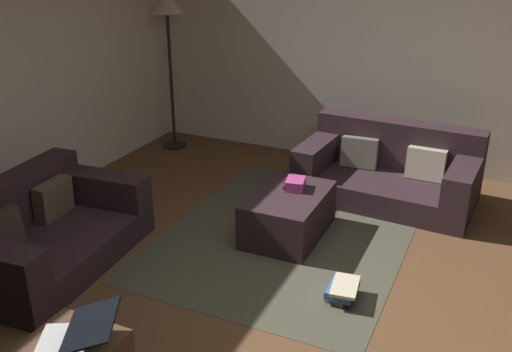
# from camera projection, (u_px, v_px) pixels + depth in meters

# --- Properties ---
(ground_plane) EXTENTS (6.40, 6.40, 0.00)m
(ground_plane) POSITION_uv_depth(u_px,v_px,m) (312.00, 324.00, 3.80)
(ground_plane) COLOR brown
(corner_partition) EXTENTS (0.12, 6.40, 2.60)m
(corner_partition) POSITION_uv_depth(u_px,v_px,m) (417.00, 50.00, 5.93)
(corner_partition) COLOR silver
(corner_partition) RESTS_ON ground_plane
(couch_left) EXTENTS (1.62, 1.10, 0.65)m
(couch_left) POSITION_uv_depth(u_px,v_px,m) (38.00, 232.00, 4.46)
(couch_left) COLOR #2D1E23
(couch_left) RESTS_ON ground_plane
(couch_right) EXTENTS (1.03, 1.72, 0.71)m
(couch_right) POSITION_uv_depth(u_px,v_px,m) (389.00, 171.00, 5.58)
(couch_right) COLOR #2D1E23
(couch_right) RESTS_ON ground_plane
(ottoman) EXTENTS (0.87, 0.58, 0.39)m
(ottoman) POSITION_uv_depth(u_px,v_px,m) (288.00, 214.00, 4.88)
(ottoman) COLOR #2D1E23
(ottoman) RESTS_ON ground_plane
(gift_box) EXTENTS (0.23, 0.19, 0.09)m
(gift_box) POSITION_uv_depth(u_px,v_px,m) (295.00, 184.00, 4.88)
(gift_box) COLOR #B23F8C
(gift_box) RESTS_ON ottoman
(tv_remote) EXTENTS (0.08, 0.17, 0.02)m
(tv_remote) POSITION_uv_depth(u_px,v_px,m) (292.00, 188.00, 4.88)
(tv_remote) COLOR black
(tv_remote) RESTS_ON ottoman
(laptop) EXTENTS (0.49, 0.50, 0.17)m
(laptop) POSITION_uv_depth(u_px,v_px,m) (73.00, 339.00, 2.68)
(laptop) COLOR silver
(laptop) RESTS_ON side_table
(book_stack) EXTENTS (0.31, 0.23, 0.13)m
(book_stack) POSITION_uv_depth(u_px,v_px,m) (343.00, 291.00, 4.03)
(book_stack) COLOR #4C423D
(book_stack) RESTS_ON ground_plane
(corner_lamp) EXTENTS (0.36, 0.36, 1.84)m
(corner_lamp) POSITION_uv_depth(u_px,v_px,m) (167.00, 15.00, 6.42)
(corner_lamp) COLOR black
(corner_lamp) RESTS_ON ground_plane
(area_rug) EXTENTS (2.60, 2.00, 0.01)m
(area_rug) POSITION_uv_depth(u_px,v_px,m) (288.00, 234.00, 4.95)
(area_rug) COLOR #444234
(area_rug) RESTS_ON ground_plane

